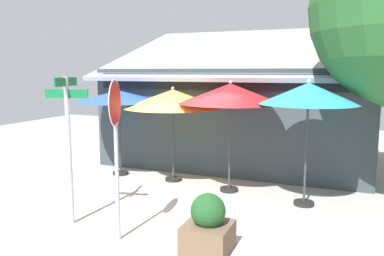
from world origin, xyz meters
name	(u,v)px	position (x,y,z in m)	size (l,w,h in m)	color
ground_plane	(168,212)	(0.00, 0.00, -0.05)	(28.00, 28.00, 0.10)	#ADA8A0
cafe_building	(244,111)	(0.21, 5.47, 1.59)	(8.37, 5.81, 4.50)	#333D42
street_sign_post	(68,135)	(-1.40, -1.36, 1.74)	(0.83, 0.88, 2.83)	#A8AAB2
stop_sign	(116,129)	(-0.16, -1.65, 1.95)	(0.26, 0.75, 2.79)	#A8AAB2
patio_umbrella_royal_blue_left	(119,97)	(-2.50, 2.07, 2.22)	(2.42, 2.42, 2.47)	black
patio_umbrella_mustard_center	(173,99)	(-0.83, 2.07, 2.20)	(2.61, 2.61, 2.52)	black
patio_umbrella_crimson_right	(230,94)	(0.82, 1.74, 2.38)	(2.47, 2.47, 2.71)	black
patio_umbrella_teal_far_right	(308,95)	(2.64, 1.40, 2.43)	(2.09, 2.09, 2.75)	black
sidewalk_planter	(208,226)	(1.42, -1.45, 0.42)	(0.76, 0.76, 0.96)	brown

